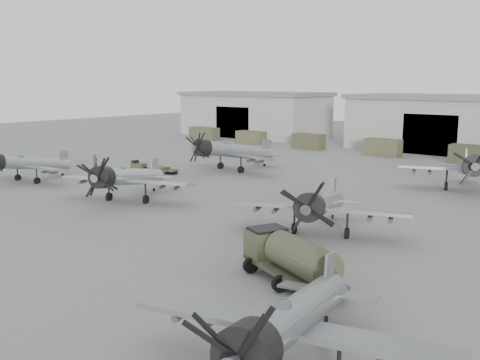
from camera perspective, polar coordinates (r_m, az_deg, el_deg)
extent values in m
plane|color=slate|center=(38.09, -10.89, -6.00)|extent=(220.00, 220.00, 0.00)
cube|color=#A09F95|center=(108.13, 1.56, 6.88)|extent=(28.00, 14.00, 8.00)
cube|color=slate|center=(107.95, 1.57, 9.18)|extent=(29.00, 14.80, 0.70)
cube|color=black|center=(102.93, -0.78, 6.15)|extent=(8.12, 0.40, 6.00)
cube|color=#A09F95|center=(89.97, 21.11, 5.48)|extent=(28.00, 14.00, 8.00)
cube|color=slate|center=(89.76, 21.29, 8.24)|extent=(29.00, 14.80, 0.70)
cube|color=black|center=(83.65, 19.57, 4.57)|extent=(8.12, 0.40, 6.00)
cube|color=#40472E|center=(100.97, -3.85, 4.98)|extent=(6.01, 2.20, 2.28)
cube|color=#4B4B31|center=(93.65, 1.19, 4.56)|extent=(5.35, 2.20, 2.20)
cube|color=#403F2A|center=(86.88, 7.31, 4.10)|extent=(5.15, 2.20, 2.47)
cube|color=#494A30|center=(80.85, 15.01, 3.38)|extent=(5.15, 2.20, 2.50)
cube|color=#353925|center=(76.60, 23.46, 2.50)|extent=(5.47, 2.20, 2.49)
cylinder|color=gray|center=(20.55, 6.06, -14.11)|extent=(4.01, 10.26, 3.01)
cylinder|color=black|center=(16.44, 0.78, -17.88)|extent=(2.16, 1.94, 2.01)
cube|color=gray|center=(20.16, 5.50, -15.38)|extent=(12.20, 5.14, 0.54)
cube|color=gray|center=(24.53, 9.51, -9.67)|extent=(0.52, 1.58, 1.93)
ellipsoid|color=#3F4C54|center=(18.86, 4.56, -13.51)|extent=(0.86, 1.27, 0.54)
cylinder|color=black|center=(21.31, 0.33, -18.49)|extent=(0.46, 0.81, 0.77)
cylinder|color=black|center=(25.08, 9.18, -14.46)|extent=(0.19, 0.33, 0.31)
cylinder|color=#94979C|center=(62.27, -21.31, 1.68)|extent=(2.27, 9.50, 2.77)
cube|color=#94979C|center=(62.01, -21.69, 1.40)|extent=(11.24, 3.06, 0.50)
cube|color=#94979C|center=(64.70, -18.30, 2.29)|extent=(0.25, 1.48, 1.77)
ellipsoid|color=#3F4C54|center=(61.38, -22.44, 2.24)|extent=(0.64, 1.11, 0.50)
cylinder|color=black|center=(63.51, -22.61, 0.24)|extent=(0.32, 0.73, 0.71)
cylinder|color=black|center=(60.76, -20.83, -0.07)|extent=(0.32, 0.73, 0.71)
cylinder|color=black|center=(64.83, -18.39, 0.54)|extent=(0.13, 0.29, 0.28)
cylinder|color=#9CA0A5|center=(49.48, -11.56, 0.35)|extent=(5.12, 10.32, 3.09)
cylinder|color=black|center=(45.47, -14.51, 0.29)|extent=(2.31, 2.13, 2.05)
cube|color=#9CA0A5|center=(49.03, -11.90, -0.06)|extent=(12.31, 6.44, 0.55)
cube|color=#9CA0A5|center=(53.47, -9.08, 1.34)|extent=(0.70, 1.58, 1.97)
ellipsoid|color=#3F4C54|center=(48.00, -12.54, 1.09)|extent=(0.98, 1.32, 0.55)
cylinder|color=black|center=(50.13, -13.79, -1.75)|extent=(0.54, 0.84, 0.79)
cylinder|color=black|center=(48.25, -10.02, -2.07)|extent=(0.54, 0.84, 0.79)
cylinder|color=black|center=(53.59, -9.16, -1.02)|extent=(0.22, 0.34, 0.32)
cylinder|color=gray|center=(38.41, 8.84, -2.46)|extent=(4.95, 10.29, 3.07)
cylinder|color=black|center=(33.83, 7.42, -2.91)|extent=(2.28, 2.10, 2.04)
cube|color=gray|center=(37.90, 8.67, -3.02)|extent=(12.27, 6.23, 0.55)
cube|color=gray|center=(42.83, 10.00, -0.96)|extent=(0.67, 1.58, 1.96)
ellipsoid|color=#3F4C54|center=(36.71, 8.42, -1.63)|extent=(0.96, 1.31, 0.55)
cylinder|color=black|center=(38.48, 5.81, -5.16)|extent=(0.53, 0.83, 0.79)
cylinder|color=black|center=(37.82, 11.33, -5.59)|extent=(0.53, 0.83, 0.79)
cylinder|color=black|center=(43.02, 9.85, -3.86)|extent=(0.22, 0.34, 0.31)
cylinder|color=gray|center=(65.26, -0.44, 3.10)|extent=(3.80, 11.35, 3.32)
cylinder|color=black|center=(62.20, -4.04, 3.45)|extent=(2.31, 2.05, 2.21)
cube|color=gray|center=(64.91, -0.88, 2.82)|extent=(13.47, 4.93, 0.60)
cube|color=gray|center=(68.44, 2.83, 3.57)|extent=(0.48, 1.76, 2.12)
ellipsoid|color=#3F4C54|center=(64.11, -1.63, 3.83)|extent=(0.88, 1.37, 0.59)
cylinder|color=black|center=(66.60, -2.09, 1.53)|extent=(0.46, 0.89, 0.85)
cylinder|color=black|center=(63.47, 0.10, 1.10)|extent=(0.46, 0.89, 0.85)
cylinder|color=black|center=(68.55, 2.61, 1.60)|extent=(0.19, 0.36, 0.34)
cylinder|color=gray|center=(57.87, 23.24, 1.35)|extent=(5.55, 11.24, 3.36)
cylinder|color=black|center=(52.77, 23.70, 1.39)|extent=(2.52, 2.32, 2.24)
cube|color=gray|center=(57.28, 23.26, 0.98)|extent=(13.42, 6.99, 0.60)
cube|color=gray|center=(62.85, 22.91, 2.18)|extent=(0.76, 1.72, 2.15)
ellipsoid|color=#3F4C54|center=(56.04, 23.44, 2.07)|extent=(1.06, 1.44, 0.60)
cylinder|color=black|center=(57.21, 21.12, -0.63)|extent=(0.59, 0.91, 0.86)
cylinder|color=black|center=(62.88, 22.78, -0.01)|extent=(0.24, 0.37, 0.34)
cube|color=#3C412A|center=(28.91, 5.61, -9.66)|extent=(7.22, 4.78, 0.25)
cube|color=#3C412A|center=(30.80, 2.93, -6.81)|extent=(2.33, 2.70, 1.67)
cylinder|color=#3C412A|center=(27.89, 6.65, -8.30)|extent=(4.90, 3.49, 1.87)
cube|color=black|center=(30.55, 2.94, -5.23)|extent=(2.13, 2.39, 0.15)
cylinder|color=black|center=(30.53, 1.15, -9.10)|extent=(0.62, 0.93, 0.89)
cylinder|color=black|center=(27.85, 10.30, -11.24)|extent=(0.62, 0.93, 0.89)
cube|color=#3F3E29|center=(66.21, -10.74, 1.44)|extent=(1.90, 1.35, 0.77)
cube|color=black|center=(66.51, -11.14, 1.89)|extent=(0.63, 0.94, 0.48)
cylinder|color=black|center=(66.25, -10.73, 1.19)|extent=(1.24, 0.73, 0.54)
cylinder|color=black|center=(65.42, -9.90, 1.28)|extent=(1.16, 0.28, 0.08)
cube|color=#3F3E29|center=(63.93, -8.22, 1.11)|extent=(3.85, 1.96, 0.17)
cylinder|color=black|center=(63.97, -8.22, 0.90)|extent=(1.50, 0.67, 0.43)
cylinder|color=#3F3E29|center=(63.90, -8.23, 1.28)|extent=(1.39, 0.54, 0.31)
imported|color=#363825|center=(68.06, -15.18, 1.86)|extent=(0.60, 0.78, 1.91)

